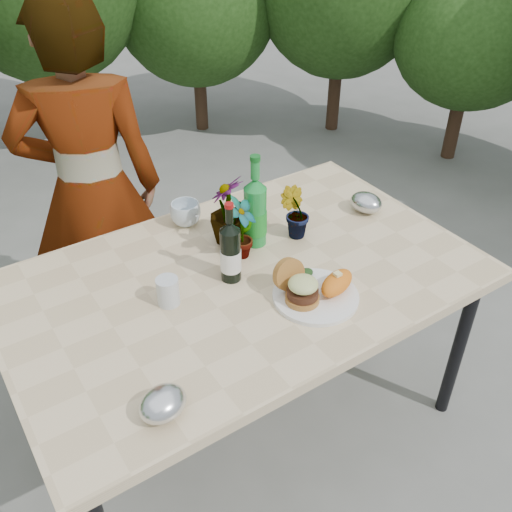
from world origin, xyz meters
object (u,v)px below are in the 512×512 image
dinner_plate (316,296)px  wine_bottle (230,252)px  person (92,192)px  patio_table (243,288)px

dinner_plate → wine_bottle: wine_bottle is taller
dinner_plate → person: size_ratio=0.18×
wine_bottle → person: 0.78m
patio_table → dinner_plate: dinner_plate is taller
wine_bottle → person: (-0.20, 0.75, -0.07)m
dinner_plate → wine_bottle: (-0.17, 0.24, 0.10)m
patio_table → person: size_ratio=1.01×
patio_table → wine_bottle: bearing=167.8°
wine_bottle → dinner_plate: bearing=-32.6°
patio_table → person: (-0.25, 0.76, 0.10)m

